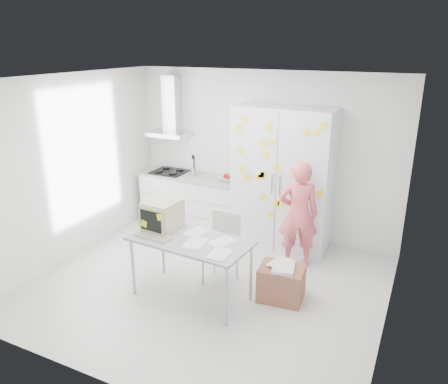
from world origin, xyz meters
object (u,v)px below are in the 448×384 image
at_px(chair, 223,243).
at_px(cardboard_box, 281,282).
at_px(person, 298,214).
at_px(desk, 172,226).

height_order(chair, cardboard_box, chair).
xyz_separation_m(person, chair, (-0.78, -0.86, -0.24)).
bearing_deg(chair, person, 47.27).
distance_m(person, desk, 1.85).
relative_size(desk, chair, 1.63).
bearing_deg(chair, cardboard_box, -8.09).
relative_size(person, desk, 1.01).
height_order(desk, cardboard_box, desk).
xyz_separation_m(person, desk, (-1.24, -1.37, 0.13)).
relative_size(person, cardboard_box, 2.64).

